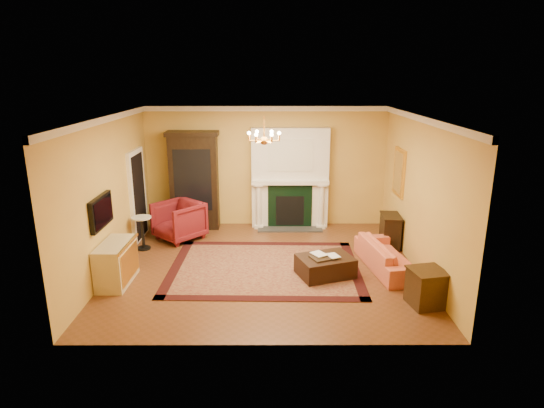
{
  "coord_description": "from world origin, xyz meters",
  "views": [
    {
      "loc": [
        0.13,
        -8.46,
        3.75
      ],
      "look_at": [
        0.15,
        0.3,
        1.23
      ],
      "focal_mm": 30.0,
      "sensor_mm": 36.0,
      "label": 1
    }
  ],
  "objects_px": {
    "pedestal_table": "(143,231)",
    "coral_sofa": "(388,251)",
    "wingback_armchair": "(179,219)",
    "china_cabinet": "(195,183)",
    "leather_ottoman": "(325,266)",
    "end_table": "(426,289)",
    "commode": "(116,263)",
    "console_table": "(390,232)"
  },
  "relations": [
    {
      "from": "wingback_armchair",
      "to": "coral_sofa",
      "type": "bearing_deg",
      "value": 21.48
    },
    {
      "from": "end_table",
      "to": "leather_ottoman",
      "type": "bearing_deg",
      "value": 143.29
    },
    {
      "from": "pedestal_table",
      "to": "console_table",
      "type": "xyz_separation_m",
      "value": [
        5.48,
        0.11,
        -0.07
      ]
    },
    {
      "from": "wingback_armchair",
      "to": "leather_ottoman",
      "type": "xyz_separation_m",
      "value": [
        3.19,
        -2.05,
        -0.29
      ]
    },
    {
      "from": "china_cabinet",
      "to": "wingback_armchair",
      "type": "distance_m",
      "value": 1.12
    },
    {
      "from": "china_cabinet",
      "to": "console_table",
      "type": "xyz_separation_m",
      "value": [
        4.55,
        -1.41,
        -0.8
      ]
    },
    {
      "from": "china_cabinet",
      "to": "coral_sofa",
      "type": "distance_m",
      "value": 5.0
    },
    {
      "from": "commode",
      "to": "leather_ottoman",
      "type": "height_order",
      "value": "commode"
    },
    {
      "from": "wingback_armchair",
      "to": "console_table",
      "type": "bearing_deg",
      "value": 35.98
    },
    {
      "from": "china_cabinet",
      "to": "leather_ottoman",
      "type": "height_order",
      "value": "china_cabinet"
    },
    {
      "from": "coral_sofa",
      "to": "leather_ottoman",
      "type": "bearing_deg",
      "value": 95.58
    },
    {
      "from": "wingback_armchair",
      "to": "coral_sofa",
      "type": "distance_m",
      "value": 4.79
    },
    {
      "from": "wingback_armchair",
      "to": "pedestal_table",
      "type": "relative_size",
      "value": 1.32
    },
    {
      "from": "wingback_armchair",
      "to": "end_table",
      "type": "distance_m",
      "value": 5.73
    },
    {
      "from": "coral_sofa",
      "to": "console_table",
      "type": "height_order",
      "value": "coral_sofa"
    },
    {
      "from": "china_cabinet",
      "to": "coral_sofa",
      "type": "height_order",
      "value": "china_cabinet"
    },
    {
      "from": "commode",
      "to": "end_table",
      "type": "bearing_deg",
      "value": -8.08
    },
    {
      "from": "pedestal_table",
      "to": "end_table",
      "type": "height_order",
      "value": "pedestal_table"
    },
    {
      "from": "console_table",
      "to": "leather_ottoman",
      "type": "xyz_separation_m",
      "value": [
        -1.61,
        -1.5,
        -0.16
      ]
    },
    {
      "from": "china_cabinet",
      "to": "commode",
      "type": "bearing_deg",
      "value": -108.57
    },
    {
      "from": "commode",
      "to": "leather_ottoman",
      "type": "distance_m",
      "value": 3.91
    },
    {
      "from": "commode",
      "to": "leather_ottoman",
      "type": "xyz_separation_m",
      "value": [
        3.9,
        0.29,
        -0.19
      ]
    },
    {
      "from": "pedestal_table",
      "to": "end_table",
      "type": "bearing_deg",
      "value": -25.25
    },
    {
      "from": "pedestal_table",
      "to": "coral_sofa",
      "type": "relative_size",
      "value": 0.4
    },
    {
      "from": "commode",
      "to": "coral_sofa",
      "type": "distance_m",
      "value": 5.21
    },
    {
      "from": "china_cabinet",
      "to": "coral_sofa",
      "type": "bearing_deg",
      "value": -33.29
    },
    {
      "from": "console_table",
      "to": "leather_ottoman",
      "type": "distance_m",
      "value": 2.21
    },
    {
      "from": "pedestal_table",
      "to": "console_table",
      "type": "relative_size",
      "value": 1.03
    },
    {
      "from": "wingback_armchair",
      "to": "commode",
      "type": "distance_m",
      "value": 2.44
    },
    {
      "from": "wingback_armchair",
      "to": "coral_sofa",
      "type": "relative_size",
      "value": 0.52
    },
    {
      "from": "pedestal_table",
      "to": "leather_ottoman",
      "type": "distance_m",
      "value": 4.12
    },
    {
      "from": "china_cabinet",
      "to": "coral_sofa",
      "type": "relative_size",
      "value": 1.23
    },
    {
      "from": "pedestal_table",
      "to": "console_table",
      "type": "height_order",
      "value": "pedestal_table"
    },
    {
      "from": "coral_sofa",
      "to": "console_table",
      "type": "xyz_separation_m",
      "value": [
        0.33,
        1.17,
        -0.01
      ]
    },
    {
      "from": "wingback_armchair",
      "to": "china_cabinet",
      "type": "bearing_deg",
      "value": 115.73
    },
    {
      "from": "commode",
      "to": "console_table",
      "type": "height_order",
      "value": "commode"
    },
    {
      "from": "china_cabinet",
      "to": "pedestal_table",
      "type": "distance_m",
      "value": 1.92
    },
    {
      "from": "wingback_armchair",
      "to": "console_table",
      "type": "relative_size",
      "value": 1.36
    },
    {
      "from": "console_table",
      "to": "leather_ottoman",
      "type": "bearing_deg",
      "value": -132.67
    },
    {
      "from": "wingback_armchair",
      "to": "commode",
      "type": "relative_size",
      "value": 0.94
    },
    {
      "from": "wingback_armchair",
      "to": "leather_ottoman",
      "type": "distance_m",
      "value": 3.8
    },
    {
      "from": "china_cabinet",
      "to": "leather_ottoman",
      "type": "bearing_deg",
      "value": -46.62
    }
  ]
}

